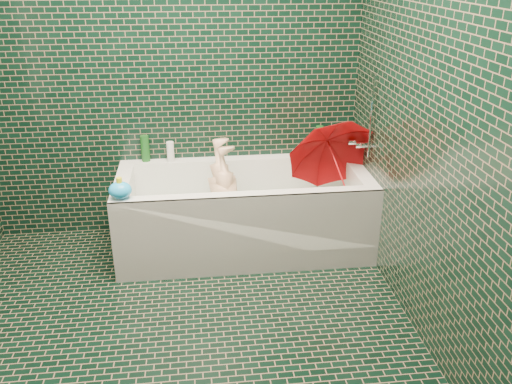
{
  "coord_description": "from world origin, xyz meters",
  "views": [
    {
      "loc": [
        0.14,
        -2.34,
        1.9
      ],
      "look_at": [
        0.51,
        0.82,
        0.5
      ],
      "focal_mm": 38.0,
      "sensor_mm": 36.0,
      "label": 1
    }
  ],
  "objects": [
    {
      "name": "bathtub",
      "position": [
        0.45,
        1.01,
        0.21
      ],
      "size": [
        1.7,
        0.75,
        0.55
      ],
      "color": "white",
      "rests_on": "floor"
    },
    {
      "name": "child",
      "position": [
        0.34,
        0.99,
        0.31
      ],
      "size": [
        0.99,
        0.42,
        0.29
      ],
      "primitive_type": "imported",
      "rotation": [
        -1.51,
        0.0,
        -1.49
      ],
      "color": "tan",
      "rests_on": "bathtub"
    },
    {
      "name": "rubber_duck",
      "position": [
        1.12,
        1.36,
        0.59
      ],
      "size": [
        0.11,
        0.08,
        0.09
      ],
      "rotation": [
        0.0,
        0.0,
        0.09
      ],
      "color": "yellow",
      "rests_on": "bathtub"
    },
    {
      "name": "bottle_left_tall",
      "position": [
        -0.22,
        1.37,
        0.64
      ],
      "size": [
        0.08,
        0.08,
        0.19
      ],
      "primitive_type": "cylinder",
      "rotation": [
        0.0,
        0.0,
        -0.39
      ],
      "color": "#164E19",
      "rests_on": "bathtub"
    },
    {
      "name": "floor",
      "position": [
        0.0,
        0.0,
        0.0
      ],
      "size": [
        2.8,
        2.8,
        0.0
      ],
      "primitive_type": "plane",
      "color": "black",
      "rests_on": "ground"
    },
    {
      "name": "faucet",
      "position": [
        1.26,
        1.02,
        0.77
      ],
      "size": [
        0.18,
        0.19,
        0.55
      ],
      "color": "silver",
      "rests_on": "wall_right"
    },
    {
      "name": "soap_bottle_b",
      "position": [
        1.25,
        1.37,
        0.55
      ],
      "size": [
        0.11,
        0.11,
        0.19
      ],
      "primitive_type": "imported",
      "rotation": [
        0.0,
        0.0,
        -0.27
      ],
      "color": "#47217D",
      "rests_on": "bathtub"
    },
    {
      "name": "wall_back",
      "position": [
        0.0,
        1.4,
        1.25
      ],
      "size": [
        2.8,
        0.0,
        2.8
      ],
      "primitive_type": "plane",
      "rotation": [
        1.57,
        0.0,
        0.0
      ],
      "color": "black",
      "rests_on": "floor"
    },
    {
      "name": "bottle_right_pump",
      "position": [
        1.14,
        1.37,
        0.65
      ],
      "size": [
        0.05,
        0.05,
        0.2
      ],
      "primitive_type": "cylinder",
      "rotation": [
        0.0,
        0.0,
        -0.0
      ],
      "color": "silver",
      "rests_on": "bathtub"
    },
    {
      "name": "umbrella",
      "position": [
        1.06,
        0.93,
        0.62
      ],
      "size": [
        0.73,
        0.78,
        0.85
      ],
      "primitive_type": "imported",
      "rotation": [
        0.49,
        -0.2,
        -0.01
      ],
      "color": "red",
      "rests_on": "bathtub"
    },
    {
      "name": "wall_right",
      "position": [
        1.3,
        0.0,
        1.25
      ],
      "size": [
        0.0,
        2.8,
        2.8
      ],
      "primitive_type": "plane",
      "rotation": [
        1.57,
        0.0,
        -1.57
      ],
      "color": "black",
      "rests_on": "floor"
    },
    {
      "name": "soap_bottle_a",
      "position": [
        1.2,
        1.32,
        0.55
      ],
      "size": [
        0.11,
        0.11,
        0.23
      ],
      "primitive_type": "imported",
      "rotation": [
        0.0,
        0.0,
        0.31
      ],
      "color": "white",
      "rests_on": "bathtub"
    },
    {
      "name": "bath_toy",
      "position": [
        -0.32,
        0.71,
        0.61
      ],
      "size": [
        0.16,
        0.14,
        0.14
      ],
      "rotation": [
        0.0,
        0.0,
        0.26
      ],
      "color": "#1CA3FC",
      "rests_on": "bathtub"
    },
    {
      "name": "soap_bottle_c",
      "position": [
        1.16,
        1.31,
        0.55
      ],
      "size": [
        0.15,
        0.15,
        0.19
      ],
      "primitive_type": "imported",
      "rotation": [
        0.0,
        0.0,
        0.01
      ],
      "color": "#164E19",
      "rests_on": "bathtub"
    },
    {
      "name": "wall_front",
      "position": [
        0.0,
        -1.4,
        1.25
      ],
      "size": [
        2.8,
        0.0,
        2.8
      ],
      "primitive_type": "plane",
      "rotation": [
        -1.57,
        0.0,
        0.0
      ],
      "color": "black",
      "rests_on": "floor"
    },
    {
      "name": "bottle_right_tall",
      "position": [
        1.04,
        1.35,
        0.66
      ],
      "size": [
        0.06,
        0.06,
        0.22
      ],
      "primitive_type": "cylinder",
      "rotation": [
        0.0,
        0.0,
        0.14
      ],
      "color": "#164E19",
      "rests_on": "bathtub"
    },
    {
      "name": "water",
      "position": [
        0.45,
        1.02,
        0.3
      ],
      "size": [
        1.48,
        0.53,
        0.0
      ],
      "primitive_type": "cube",
      "color": "silver",
      "rests_on": "bathtub"
    },
    {
      "name": "bath_mat",
      "position": [
        0.45,
        1.02,
        0.16
      ],
      "size": [
        1.35,
        0.47,
        0.01
      ],
      "primitive_type": "cube",
      "color": "green",
      "rests_on": "bathtub"
    },
    {
      "name": "bottle_left_short",
      "position": [
        -0.04,
        1.33,
        0.62
      ],
      "size": [
        0.06,
        0.06,
        0.15
      ],
      "primitive_type": "cylinder",
      "rotation": [
        0.0,
        0.0,
        0.1
      ],
      "color": "white",
      "rests_on": "bathtub"
    }
  ]
}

